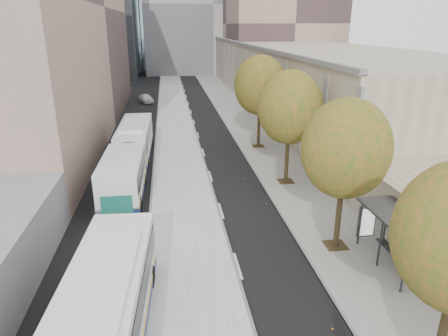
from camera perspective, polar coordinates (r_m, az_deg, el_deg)
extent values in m
cube|color=#A5A5A5|center=(40.36, -6.80, 4.31)|extent=(4.25, 150.00, 0.15)
cube|color=gray|center=(41.29, 4.40, 4.69)|extent=(4.75, 150.00, 0.08)
cube|color=gray|center=(71.15, 8.63, 14.10)|extent=(18.00, 92.00, 8.00)
cube|color=#A09C95|center=(100.57, -2.17, 22.16)|extent=(30.00, 18.00, 30.00)
cube|color=#383A3F|center=(19.76, 23.64, -6.43)|extent=(1.90, 4.40, 0.10)
cylinder|color=#383A3F|center=(18.54, 24.37, -12.84)|extent=(0.10, 0.10, 2.40)
cube|color=silver|center=(20.67, 24.90, -9.29)|extent=(0.04, 4.00, 2.10)
cylinder|color=#2E2415|center=(15.13, 28.73, -20.03)|extent=(0.28, 0.28, 3.11)
cylinder|color=#2E2415|center=(20.84, 16.02, -6.73)|extent=(0.28, 0.28, 3.24)
sphere|color=#215C15|center=(19.57, 17.00, 2.67)|extent=(4.20, 4.20, 4.20)
cylinder|color=#2E2415|center=(28.62, 8.96, 1.26)|extent=(0.28, 0.28, 3.38)
sphere|color=#215C15|center=(27.68, 9.36, 8.57)|extent=(4.40, 4.40, 4.40)
cylinder|color=#2E2415|center=(36.95, 4.98, 5.75)|extent=(0.28, 0.28, 3.51)
sphere|color=#215C15|center=(36.22, 5.17, 11.69)|extent=(4.60, 4.60, 4.60)
cube|color=white|center=(31.39, -13.18, 1.95)|extent=(2.77, 16.97, 2.82)
cube|color=black|center=(31.24, -13.25, 2.85)|extent=(2.81, 16.30, 0.98)
cube|color=#176753|center=(23.65, -14.68, -5.00)|extent=(1.79, 0.09, 1.09)
imported|color=white|center=(60.15, -11.08, 9.73)|extent=(2.61, 4.05, 1.28)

